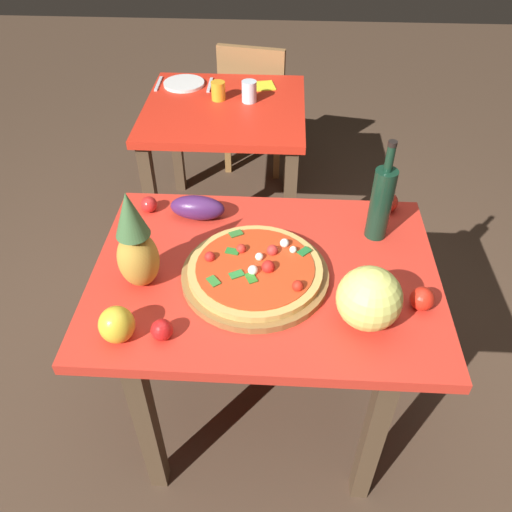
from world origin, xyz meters
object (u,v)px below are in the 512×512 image
(wine_bottle, at_px, (381,202))
(tomato_near_board, at_px, (162,330))
(pineapple_left, at_px, (136,245))
(melon, at_px, (369,299))
(drinking_glass_juice, at_px, (218,91))
(tomato_beside_pepper, at_px, (422,299))
(tomato_at_corner, at_px, (388,202))
(tomato_by_bottle, at_px, (149,204))
(napkin_folded, at_px, (261,86))
(bell_pepper, at_px, (117,325))
(fork_utensil, at_px, (158,84))
(pizza_board, at_px, (255,275))
(knife_utensil, at_px, (210,85))
(drinking_glass_water, at_px, (249,92))
(background_table, at_px, (225,128))
(display_table, at_px, (265,292))
(dining_chair, at_px, (255,101))
(pizza, at_px, (256,269))
(eggplant, at_px, (198,208))
(dinner_plate, at_px, (184,84))

(wine_bottle, distance_m, tomato_near_board, 0.84)
(pineapple_left, height_order, melon, pineapple_left)
(wine_bottle, distance_m, drinking_glass_juice, 1.26)
(tomato_beside_pepper, relative_size, drinking_glass_juice, 0.79)
(tomato_at_corner, relative_size, tomato_by_bottle, 1.24)
(napkin_folded, bearing_deg, wine_bottle, -69.39)
(bell_pepper, xyz_separation_m, fork_utensil, (-0.24, 1.74, -0.05))
(pizza_board, xyz_separation_m, knife_utensil, (-0.33, 1.48, -0.01))
(pizza_board, relative_size, tomato_at_corner, 6.30)
(drinking_glass_water, bearing_deg, background_table, -157.15)
(tomato_by_bottle, relative_size, tomato_beside_pepper, 0.82)
(display_table, bearing_deg, drinking_glass_water, 96.17)
(melon, distance_m, tomato_at_corner, 0.58)
(dining_chair, relative_size, wine_bottle, 2.30)
(tomato_near_board, height_order, knife_utensil, tomato_near_board)
(bell_pepper, bearing_deg, tomato_near_board, 1.98)
(knife_utensil, bearing_deg, tomato_at_corner, -54.42)
(background_table, relative_size, pizza, 1.89)
(melon, bearing_deg, wine_bottle, 79.31)
(drinking_glass_juice, bearing_deg, dining_chair, 74.38)
(melon, height_order, eggplant, melon)
(dinner_plate, relative_size, fork_utensil, 1.22)
(display_table, distance_m, dinner_plate, 1.53)
(tomato_by_bottle, xyz_separation_m, drinking_glass_water, (0.31, 0.96, 0.02))
(tomato_by_bottle, bearing_deg, tomato_at_corner, 3.44)
(background_table, height_order, pizza, pizza)
(tomato_by_bottle, bearing_deg, eggplant, -9.40)
(dining_chair, relative_size, eggplant, 4.25)
(wine_bottle, bearing_deg, pizza_board, -149.21)
(display_table, bearing_deg, fork_utensil, 113.99)
(background_table, bearing_deg, melon, -68.23)
(tomato_near_board, distance_m, napkin_folded, 1.75)
(tomato_beside_pepper, relative_size, napkin_folded, 0.52)
(eggplant, relative_size, dinner_plate, 0.91)
(background_table, distance_m, drinking_glass_juice, 0.19)
(tomato_beside_pepper, bearing_deg, bell_pepper, -169.45)
(wine_bottle, bearing_deg, background_table, 122.64)
(dinner_plate, bearing_deg, tomato_at_corner, -49.09)
(background_table, distance_m, wine_bottle, 1.22)
(eggplant, relative_size, napkin_folded, 1.43)
(pineapple_left, bearing_deg, dining_chair, 82.55)
(eggplant, xyz_separation_m, knife_utensil, (-0.10, 1.17, -0.04))
(bell_pepper, relative_size, tomato_beside_pepper, 1.53)
(fork_utensil, bearing_deg, dining_chair, 36.44)
(pizza, xyz_separation_m, napkin_folded, (-0.05, 1.48, -0.04))
(pineapple_left, height_order, napkin_folded, pineapple_left)
(wine_bottle, relative_size, tomato_at_corner, 4.93)
(pizza, relative_size, dinner_plate, 1.95)
(fork_utensil, distance_m, knife_utensil, 0.28)
(melon, bearing_deg, drinking_glass_water, 106.75)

